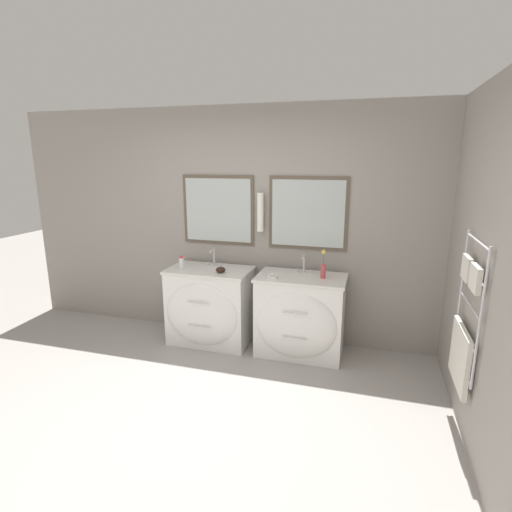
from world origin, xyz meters
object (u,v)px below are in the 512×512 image
at_px(toiletry_bottle, 182,263).
at_px(amenity_bowl, 221,270).
at_px(flower_vase, 323,267).
at_px(vanity_right, 300,316).
at_px(vanity_left, 209,306).

relative_size(toiletry_bottle, amenity_bowl, 1.43).
relative_size(toiletry_bottle, flower_vase, 0.50).
bearing_deg(toiletry_bottle, vanity_right, 2.36).
bearing_deg(flower_vase, vanity_left, -178.49).
height_order(vanity_left, vanity_right, same).
bearing_deg(vanity_left, vanity_right, 0.00).
distance_m(vanity_left, amenity_bowl, 0.49).
distance_m(vanity_right, amenity_bowl, 0.97).
height_order(amenity_bowl, flower_vase, flower_vase).
bearing_deg(flower_vase, vanity_right, -171.54).
bearing_deg(flower_vase, toiletry_bottle, -176.75).
height_order(vanity_left, toiletry_bottle, toiletry_bottle).
distance_m(amenity_bowl, flower_vase, 1.08).
bearing_deg(vanity_right, amenity_bowl, -175.67).
xyz_separation_m(vanity_right, amenity_bowl, (-0.85, -0.06, 0.45)).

